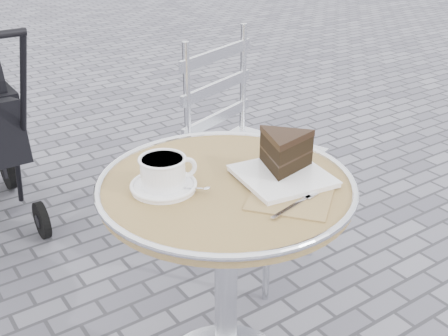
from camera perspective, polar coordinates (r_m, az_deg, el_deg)
cafe_table at (r=1.63m, az=0.21°, el=-6.63°), size 0.72×0.72×0.74m
cappuccino_set at (r=1.50m, az=-6.12°, el=-0.71°), size 0.18×0.19×0.09m
cake_plate_set at (r=1.57m, az=6.13°, el=1.13°), size 0.33×0.38×0.13m
bistro_chair at (r=2.25m, az=0.98°, el=4.15°), size 0.56×0.56×0.97m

